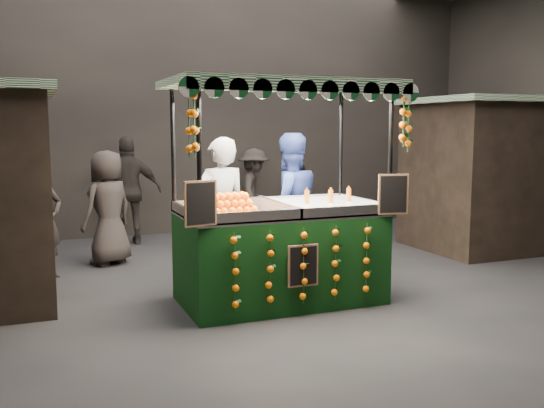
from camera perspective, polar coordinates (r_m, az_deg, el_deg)
name	(u,v)px	position (r m, az deg, el deg)	size (l,w,h in m)	color
ground	(306,292)	(7.82, 3.19, -8.34)	(12.00, 12.00, 0.00)	black
market_hall	(308,21)	(7.64, 3.38, 16.90)	(12.10, 10.10, 5.05)	black
neighbour_stall_right	(498,173)	(11.29, 20.56, 2.77)	(3.00, 2.20, 2.60)	black
juice_stall	(282,235)	(7.22, 0.93, -2.97)	(2.73, 1.60, 2.64)	black
vendor_grey	(221,213)	(7.91, -4.86, -0.85)	(0.77, 0.56, 1.98)	slate
vendor_blue	(289,206)	(8.38, 1.59, -0.20)	(1.02, 0.81, 2.03)	navy
shopper_0	(43,222)	(8.95, -20.80, -1.56)	(0.70, 0.64, 1.60)	black
shopper_1	(299,202)	(10.89, 2.53, 0.15)	(0.93, 0.90, 1.51)	#2E2925
shopper_2	(129,191)	(11.12, -13.37, 1.24)	(1.18, 0.58, 1.95)	black
shopper_3	(254,191)	(12.02, -1.71, 1.25)	(1.02, 1.25, 1.69)	#2B2523
shopper_4	(108,208)	(9.56, -15.23, -0.34)	(1.03, 0.94, 1.76)	#2D2725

